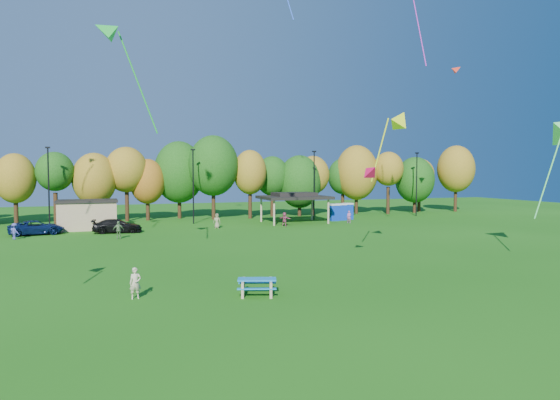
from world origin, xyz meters
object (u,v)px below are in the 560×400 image
object	(u,v)px
porta_potties	(341,212)
picnic_table	(257,285)
car_c	(36,228)
car_d	(117,226)
kite_flyer	(135,283)

from	to	relation	value
porta_potties	picnic_table	world-z (taller)	porta_potties
picnic_table	car_c	world-z (taller)	car_c
picnic_table	car_d	bearing A→B (deg)	119.40
car_c	car_d	bearing A→B (deg)	-107.31
car_d	kite_flyer	bearing A→B (deg)	-174.81
porta_potties	kite_flyer	distance (m)	43.35
kite_flyer	car_c	distance (m)	30.63
car_c	car_d	world-z (taller)	car_c
porta_potties	kite_flyer	bearing A→B (deg)	-130.33
picnic_table	car_c	xyz separation A→B (m)	(-13.63, 30.97, 0.23)
car_c	car_d	xyz separation A→B (m)	(7.70, -1.07, -0.00)
kite_flyer	car_d	distance (m)	28.58
kite_flyer	car_c	size ratio (longest dim) A/B	0.30
picnic_table	kite_flyer	distance (m)	6.08
kite_flyer	car_c	bearing A→B (deg)	101.39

